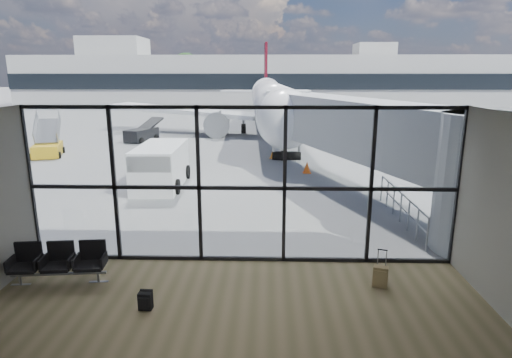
{
  "coord_description": "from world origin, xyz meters",
  "views": [
    {
      "loc": [
        0.73,
        -11.55,
        5.34
      ],
      "look_at": [
        0.32,
        3.0,
        1.71
      ],
      "focal_mm": 30.0,
      "sensor_mm": 36.0,
      "label": 1
    }
  ],
  "objects_px": {
    "airliner": "(272,102)",
    "belt_loader": "(142,134)",
    "service_van": "(160,166)",
    "seating_row": "(60,260)",
    "backpack": "(145,301)",
    "suitcase": "(380,276)",
    "mobile_stairs": "(48,148)"
  },
  "relations": [
    {
      "from": "belt_loader",
      "to": "backpack",
      "type": "bearing_deg",
      "value": -52.78
    },
    {
      "from": "seating_row",
      "to": "mobile_stairs",
      "type": "xyz_separation_m",
      "value": [
        -9.04,
        17.15,
        -0.04
      ]
    },
    {
      "from": "service_van",
      "to": "suitcase",
      "type": "bearing_deg",
      "value": -52.22
    },
    {
      "from": "belt_loader",
      "to": "mobile_stairs",
      "type": "bearing_deg",
      "value": -103.24
    },
    {
      "from": "seating_row",
      "to": "backpack",
      "type": "bearing_deg",
      "value": -33.12
    },
    {
      "from": "seating_row",
      "to": "mobile_stairs",
      "type": "distance_m",
      "value": 19.38
    },
    {
      "from": "backpack",
      "to": "suitcase",
      "type": "xyz_separation_m",
      "value": [
        5.7,
        1.23,
        0.08
      ]
    },
    {
      "from": "seating_row",
      "to": "mobile_stairs",
      "type": "relative_size",
      "value": 0.67
    },
    {
      "from": "service_van",
      "to": "mobile_stairs",
      "type": "bearing_deg",
      "value": 139.66
    },
    {
      "from": "seating_row",
      "to": "backpack",
      "type": "xyz_separation_m",
      "value": [
        2.6,
        -1.32,
        -0.37
      ]
    },
    {
      "from": "airliner",
      "to": "mobile_stairs",
      "type": "height_order",
      "value": "airliner"
    },
    {
      "from": "suitcase",
      "to": "seating_row",
      "type": "bearing_deg",
      "value": -162.19
    },
    {
      "from": "seating_row",
      "to": "suitcase",
      "type": "distance_m",
      "value": 8.3
    },
    {
      "from": "suitcase",
      "to": "belt_loader",
      "type": "height_order",
      "value": "belt_loader"
    },
    {
      "from": "backpack",
      "to": "service_van",
      "type": "bearing_deg",
      "value": 105.27
    },
    {
      "from": "suitcase",
      "to": "mobile_stairs",
      "type": "distance_m",
      "value": 24.45
    },
    {
      "from": "backpack",
      "to": "mobile_stairs",
      "type": "distance_m",
      "value": 21.83
    },
    {
      "from": "seating_row",
      "to": "backpack",
      "type": "distance_m",
      "value": 2.94
    },
    {
      "from": "seating_row",
      "to": "backpack",
      "type": "height_order",
      "value": "seating_row"
    },
    {
      "from": "airliner",
      "to": "mobile_stairs",
      "type": "bearing_deg",
      "value": -142.84
    },
    {
      "from": "airliner",
      "to": "service_van",
      "type": "xyz_separation_m",
      "value": [
        -5.46,
        -19.75,
        -1.69
      ]
    },
    {
      "from": "seating_row",
      "to": "belt_loader",
      "type": "height_order",
      "value": "belt_loader"
    },
    {
      "from": "seating_row",
      "to": "belt_loader",
      "type": "relative_size",
      "value": 0.6
    },
    {
      "from": "suitcase",
      "to": "service_van",
      "type": "distance_m",
      "value": 12.67
    },
    {
      "from": "airliner",
      "to": "belt_loader",
      "type": "distance_m",
      "value": 12.09
    },
    {
      "from": "service_van",
      "to": "seating_row",
      "type": "bearing_deg",
      "value": -93.2
    },
    {
      "from": "seating_row",
      "to": "suitcase",
      "type": "height_order",
      "value": "seating_row"
    },
    {
      "from": "service_van",
      "to": "mobile_stairs",
      "type": "distance_m",
      "value": 11.94
    },
    {
      "from": "backpack",
      "to": "airliner",
      "type": "distance_m",
      "value": 31.01
    },
    {
      "from": "belt_loader",
      "to": "mobile_stairs",
      "type": "relative_size",
      "value": 1.11
    },
    {
      "from": "seating_row",
      "to": "belt_loader",
      "type": "bearing_deg",
      "value": 94.87
    },
    {
      "from": "suitcase",
      "to": "airliner",
      "type": "relative_size",
      "value": 0.03
    }
  ]
}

